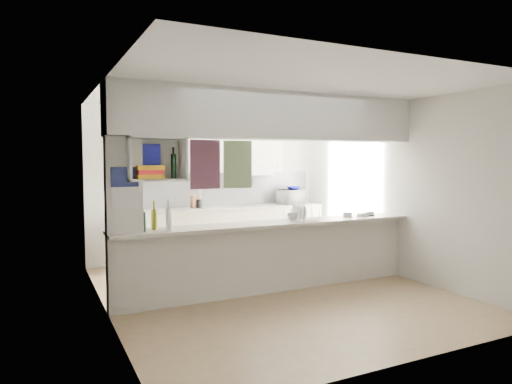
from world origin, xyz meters
TOP-DOWN VIEW (x-y plane):
  - floor at (0.00, 0.00)m, footprint 4.80×4.80m
  - ceiling at (0.00, 0.00)m, footprint 4.80×4.80m
  - wall_back at (0.00, 2.40)m, footprint 4.20×0.00m
  - wall_left at (-2.10, 0.00)m, footprint 0.00×4.80m
  - wall_right at (2.10, 0.00)m, footprint 0.00×4.80m
  - servery_partition at (-0.17, 0.00)m, footprint 4.20×0.50m
  - cubby_shelf at (-1.57, -0.06)m, footprint 0.65×0.35m
  - kitchen_run at (0.16, 2.14)m, footprint 3.60×0.63m
  - microwave at (1.51, 2.10)m, footprint 0.56×0.46m
  - bowl at (1.56, 2.09)m, footprint 0.25×0.25m
  - dish_rack at (0.47, 0.04)m, footprint 0.45×0.37m
  - cup at (0.27, -0.05)m, footprint 0.16×0.16m
  - wine_bottles at (-1.54, -0.02)m, footprint 0.37×0.15m
  - plastic_tubs at (1.41, 0.02)m, footprint 0.52×0.22m
  - utensil_jar at (-0.28, 2.15)m, footprint 0.11×0.11m
  - knife_block at (-0.35, 2.18)m, footprint 0.12×0.11m

SIDE VIEW (x-z plane):
  - floor at x=0.00m, z-range 0.00..0.00m
  - kitchen_run at x=0.16m, z-range -0.29..1.95m
  - plastic_tubs at x=1.41m, z-range 0.92..0.98m
  - cup at x=0.27m, z-range 0.94..1.04m
  - utensil_jar at x=-0.28m, z-range 0.92..1.07m
  - dish_rack at x=0.47m, z-range 0.90..1.12m
  - knife_block at x=-0.35m, z-range 0.92..1.13m
  - wine_bottles at x=-1.54m, z-range 0.87..1.23m
  - microwave at x=1.51m, z-range 0.92..1.19m
  - bowl at x=1.56m, z-range 1.19..1.25m
  - wall_back at x=0.00m, z-range -0.80..3.40m
  - wall_left at x=-2.10m, z-range -1.10..3.70m
  - wall_right at x=2.10m, z-range -1.10..3.70m
  - servery_partition at x=-0.17m, z-range 0.36..2.96m
  - cubby_shelf at x=-1.57m, z-range 1.46..1.96m
  - ceiling at x=0.00m, z-range 2.60..2.60m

